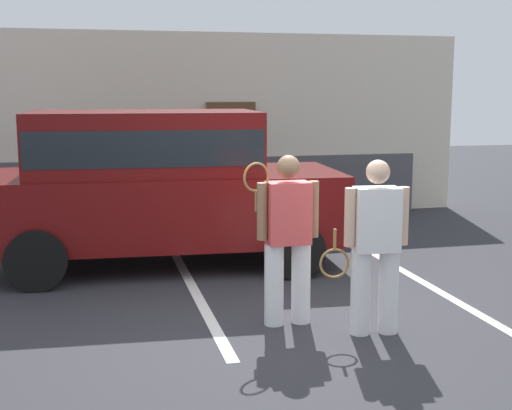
# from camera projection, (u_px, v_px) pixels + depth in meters

# --- Properties ---
(ground_plane) EXTENTS (40.00, 40.00, 0.00)m
(ground_plane) POSITION_uv_depth(u_px,v_px,m) (282.00, 330.00, 6.84)
(ground_plane) COLOR #2D2D33
(parking_stripe_1) EXTENTS (0.12, 4.40, 0.01)m
(parking_stripe_1) POSITION_uv_depth(u_px,v_px,m) (195.00, 292.00, 8.13)
(parking_stripe_1) COLOR silver
(parking_stripe_1) RESTS_ON ground_plane
(parking_stripe_2) EXTENTS (0.12, 4.40, 0.01)m
(parking_stripe_2) POSITION_uv_depth(u_px,v_px,m) (414.00, 277.00, 8.77)
(parking_stripe_2) COLOR silver
(parking_stripe_2) RESTS_ON ground_plane
(house_frontage) EXTENTS (10.33, 0.40, 3.33)m
(house_frontage) POSITION_uv_depth(u_px,v_px,m) (189.00, 132.00, 12.66)
(house_frontage) COLOR beige
(house_frontage) RESTS_ON ground_plane
(parked_suv) EXTENTS (4.71, 2.39, 2.05)m
(parked_suv) POSITION_uv_depth(u_px,v_px,m) (157.00, 180.00, 9.20)
(parked_suv) COLOR #590C0C
(parked_suv) RESTS_ON ground_plane
(tennis_player_man) EXTENTS (0.77, 0.27, 1.70)m
(tennis_player_man) POSITION_uv_depth(u_px,v_px,m) (287.00, 237.00, 6.91)
(tennis_player_man) COLOR white
(tennis_player_man) RESTS_ON ground_plane
(tennis_player_woman) EXTENTS (0.88, 0.30, 1.68)m
(tennis_player_woman) POSITION_uv_depth(u_px,v_px,m) (375.00, 245.00, 6.63)
(tennis_player_woman) COLOR white
(tennis_player_woman) RESTS_ON ground_plane
(potted_plant_by_porch) EXTENTS (0.52, 0.52, 0.68)m
(potted_plant_by_porch) POSITION_uv_depth(u_px,v_px,m) (321.00, 204.00, 12.08)
(potted_plant_by_porch) COLOR #9E5638
(potted_plant_by_porch) RESTS_ON ground_plane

